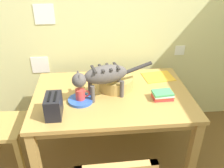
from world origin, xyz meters
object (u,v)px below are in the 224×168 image
at_px(dining_table, 112,102).
at_px(book_stack, 163,95).
at_px(toaster, 54,106).
at_px(magazine, 158,77).
at_px(wicker_basket, 116,82).
at_px(cat, 103,76).
at_px(coffee_mug, 81,94).
at_px(saucer_bowl, 81,100).

distance_m(dining_table, book_stack, 0.46).
bearing_deg(toaster, dining_table, 29.89).
relative_size(magazine, toaster, 1.47).
relative_size(dining_table, wicker_basket, 4.42).
bearing_deg(cat, wicker_basket, -52.78).
xyz_separation_m(coffee_mug, book_stack, (0.70, -0.02, -0.04)).
distance_m(saucer_bowl, wicker_basket, 0.38).
bearing_deg(cat, coffee_mug, 90.27).
bearing_deg(saucer_bowl, magazine, 25.89).
relative_size(dining_table, coffee_mug, 11.44).
bearing_deg(magazine, saucer_bowl, -161.13).
bearing_deg(cat, dining_table, -71.24).
height_order(coffee_mug, magazine, coffee_mug).
height_order(book_stack, wicker_basket, wicker_basket).
height_order(coffee_mug, toaster, toaster).
height_order(dining_table, coffee_mug, coffee_mug).
bearing_deg(cat, book_stack, -110.65).
bearing_deg(magazine, book_stack, -106.71).
distance_m(magazine, book_stack, 0.40).
relative_size(cat, saucer_bowl, 3.26).
xyz_separation_m(saucer_bowl, wicker_basket, (0.32, 0.20, 0.04)).
relative_size(saucer_bowl, magazine, 0.72).
distance_m(saucer_bowl, magazine, 0.86).
bearing_deg(magazine, wicker_basket, -166.08).
bearing_deg(dining_table, cat, -147.92).
xyz_separation_m(saucer_bowl, coffee_mug, (0.00, -0.00, 0.06)).
xyz_separation_m(cat, coffee_mug, (-0.19, -0.05, -0.14)).
height_order(coffee_mug, book_stack, coffee_mug).
xyz_separation_m(book_stack, wicker_basket, (-0.38, 0.22, 0.02)).
xyz_separation_m(coffee_mug, magazine, (0.77, 0.37, -0.07)).
bearing_deg(magazine, cat, -157.41).
height_order(cat, book_stack, cat).
bearing_deg(toaster, coffee_mug, 40.88).
bearing_deg(wicker_basket, dining_table, -113.42).
height_order(cat, coffee_mug, cat).
bearing_deg(book_stack, magazine, 80.31).
relative_size(magazine, book_stack, 1.61).
relative_size(book_stack, wicker_basket, 0.58).
xyz_separation_m(magazine, wicker_basket, (-0.45, -0.17, 0.05)).
xyz_separation_m(dining_table, toaster, (-0.47, -0.27, 0.17)).
bearing_deg(book_stack, toaster, -170.29).
height_order(saucer_bowl, book_stack, book_stack).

